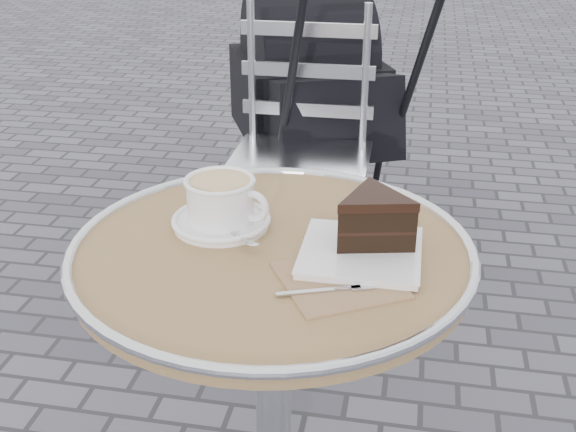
% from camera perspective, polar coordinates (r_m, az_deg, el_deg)
% --- Properties ---
extents(cafe_table, '(0.72, 0.72, 0.74)m').
position_cam_1_polar(cafe_table, '(1.36, -1.21, -8.56)').
color(cafe_table, silver).
rests_on(cafe_table, ground).
extents(cappuccino_set, '(0.19, 0.19, 0.09)m').
position_cam_1_polar(cappuccino_set, '(1.33, -5.27, 0.85)').
color(cappuccino_set, white).
rests_on(cappuccino_set, cafe_table).
extents(cake_plate_set, '(0.27, 0.33, 0.11)m').
position_cam_1_polar(cake_plate_set, '(1.24, 6.55, -0.89)').
color(cake_plate_set, '#976F53').
rests_on(cake_plate_set, cafe_table).
extents(bistro_chair, '(0.44, 0.44, 0.96)m').
position_cam_1_polar(bistro_chair, '(2.32, 1.24, 7.33)').
color(bistro_chair, silver).
rests_on(bistro_chair, ground).
extents(baby_stroller, '(0.84, 1.12, 1.07)m').
position_cam_1_polar(baby_stroller, '(2.80, 2.09, 8.17)').
color(baby_stroller, black).
rests_on(baby_stroller, ground).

